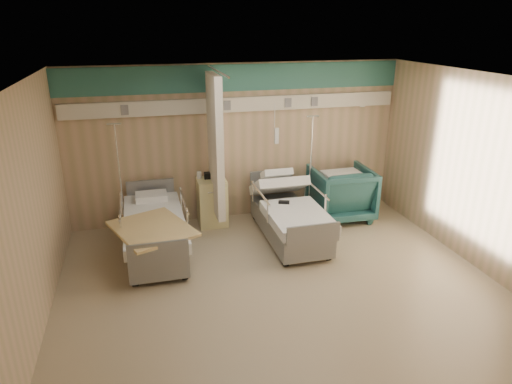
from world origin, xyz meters
TOP-DOWN VIEW (x-y plane):
  - ground at (0.00, 0.00)m, footprint 6.00×5.00m
  - room_walls at (-0.03, 0.25)m, footprint 6.04×5.04m
  - bed_right at (0.60, 1.30)m, footprint 1.00×2.16m
  - bed_left at (-1.60, 1.30)m, footprint 1.00×2.16m
  - bedside_cabinet at (-0.55, 2.20)m, footprint 0.50×0.48m
  - visitor_armchair at (1.80, 1.90)m, footprint 1.07×1.10m
  - waffle_blanket at (1.82, 1.87)m, footprint 0.70×0.63m
  - iv_stand_right at (1.25, 2.07)m, footprint 0.34×0.34m
  - iv_stand_left at (-2.08, 2.23)m, footprint 0.34×0.34m
  - call_remote at (0.51, 1.33)m, footprint 0.20×0.14m
  - tan_blanket at (-1.64, 0.84)m, footprint 1.33×1.47m
  - toiletry_bag at (-0.56, 2.28)m, footprint 0.20×0.14m
  - white_cup at (-0.74, 2.33)m, footprint 0.10×0.10m

SIDE VIEW (x-z plane):
  - ground at x=0.00m, z-range 0.00..0.00m
  - bed_right at x=0.60m, z-range 0.00..0.63m
  - bed_left at x=-1.60m, z-range 0.00..0.63m
  - iv_stand_right at x=1.25m, z-range -0.57..1.35m
  - iv_stand_left at x=-2.08m, z-range -0.57..1.36m
  - bedside_cabinet at x=-0.55m, z-range 0.00..0.85m
  - visitor_armchair at x=1.80m, z-range 0.00..0.97m
  - call_remote at x=0.51m, z-range 0.63..0.67m
  - tan_blanket at x=-1.64m, z-range 0.63..0.67m
  - toiletry_bag at x=-0.56m, z-range 0.85..0.96m
  - white_cup at x=-0.74m, z-range 0.85..0.97m
  - waffle_blanket at x=1.82m, z-range 0.97..1.05m
  - room_walls at x=-0.03m, z-range 0.45..3.27m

